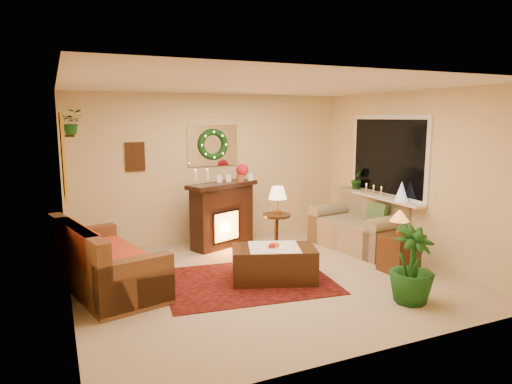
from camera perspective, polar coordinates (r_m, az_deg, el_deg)
name	(u,v)px	position (r m, az deg, el deg)	size (l,w,h in m)	color
floor	(266,278)	(6.42, 1.30, -10.65)	(5.00, 5.00, 0.00)	beige
ceiling	(267,85)	(6.05, 1.39, 13.19)	(5.00, 5.00, 0.00)	white
wall_back	(213,168)	(8.17, -5.45, 3.00)	(5.00, 5.00, 0.00)	#EFD88C
wall_front	(375,218)	(4.21, 14.61, -3.20)	(5.00, 5.00, 0.00)	#EFD88C
wall_left	(65,198)	(5.52, -22.80, -0.71)	(4.50, 4.50, 0.00)	#EFD88C
wall_right	(411,175)	(7.51, 18.86, 1.99)	(4.50, 4.50, 0.00)	#EFD88C
area_rug	(248,281)	(6.28, -0.99, -11.05)	(2.21, 1.66, 0.01)	#51030C
sofa	(107,256)	(6.24, -18.17, -7.56)	(0.89, 2.03, 0.87)	#512D18
red_throw	(104,251)	(6.38, -18.49, -6.96)	(0.80, 1.30, 0.02)	#B12434
fireplace	(222,215)	(7.80, -4.24, -2.86)	(1.13, 0.36, 1.04)	#341D19
poinsettia	(242,170)	(7.81, -1.73, 2.75)	(0.21, 0.21, 0.21)	red
mantel_candle_a	(196,175)	(7.49, -7.57, 2.08)	(0.05, 0.05, 0.16)	beige
mantel_candle_b	(207,175)	(7.54, -6.10, 2.17)	(0.06, 0.06, 0.17)	white
mantel_mirror	(213,146)	(8.12, -5.45, 5.80)	(0.92, 0.02, 0.72)	white
wreath	(213,145)	(8.08, -5.36, 5.92)	(0.55, 0.55, 0.11)	#194719
wall_art	(135,157)	(7.80, -14.89, 4.28)	(0.32, 0.03, 0.48)	#381E11
gold_mirror	(63,156)	(5.77, -22.97, 4.19)	(0.03, 0.84, 1.00)	gold
hanging_plant	(72,134)	(6.51, -22.01, 6.69)	(0.33, 0.28, 0.36)	#194719
loveseat	(359,224)	(7.91, 12.74, -3.87)	(0.92, 1.59, 0.92)	#B5A596
window_frame	(388,157)	(7.88, 16.16, 4.28)	(0.03, 1.86, 1.36)	white
window_glass	(387,157)	(7.87, 16.07, 4.27)	(0.02, 1.70, 1.22)	black
window_sill	(381,197)	(7.90, 15.35, -0.65)	(0.22, 1.86, 0.04)	white
mini_tree	(402,192)	(7.51, 17.74, 0.05)	(0.22, 0.22, 0.33)	white
sill_plant	(357,180)	(8.38, 12.55, 1.50)	(0.29, 0.24, 0.53)	#194818
side_table_round	(276,231)	(7.60, 2.57, -4.91)	(0.47, 0.47, 0.61)	black
lamp_cream	(278,198)	(7.51, 2.72, -0.75)	(0.31, 0.31, 0.47)	beige
end_table_square	(399,253)	(6.88, 17.41, -7.34)	(0.44, 0.44, 0.54)	black
lamp_tiffany	(399,220)	(6.80, 17.48, -3.41)	(0.28, 0.28, 0.40)	#FF5F0E
coffee_table	(274,266)	(6.24, 2.25, -9.22)	(1.11, 0.61, 0.47)	#451E14
fruit_bowl	(274,249)	(6.15, 2.32, -7.13)	(0.24, 0.24, 0.06)	silver
floor_palm	(412,266)	(5.77, 18.91, -8.77)	(1.57, 1.57, 2.81)	#13340F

